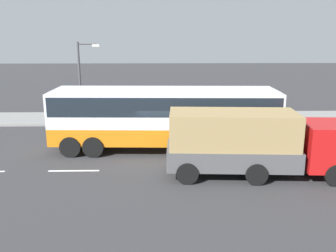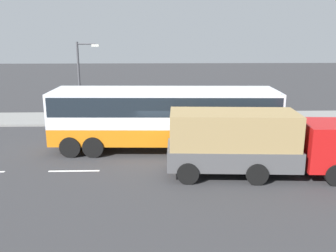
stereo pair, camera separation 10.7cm
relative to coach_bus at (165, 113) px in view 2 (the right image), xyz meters
name	(u,v)px [view 2 (the right image)]	position (x,y,z in m)	size (l,w,h in m)	color
ground_plane	(161,154)	(-0.19, -0.67, -2.13)	(120.00, 120.00, 0.00)	#333335
sidewalk_curb	(160,118)	(-0.19, 7.52, -2.06)	(80.00, 4.00, 0.15)	gray
lane_centreline	(102,171)	(-3.06, -3.04, -2.13)	(26.10, 0.16, 0.01)	white
coach_bus	(165,113)	(0.00, 0.00, 0.00)	(12.33, 3.06, 3.44)	orange
cargo_truck	(254,141)	(3.95, -3.73, -0.53)	(8.23, 2.93, 2.95)	red
pedestrian_near_curb	(230,108)	(4.85, 6.20, -1.06)	(0.32, 0.32, 1.62)	brown
street_lamp	(82,76)	(-5.66, 6.28, 1.28)	(1.57, 0.24, 5.60)	#47474C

